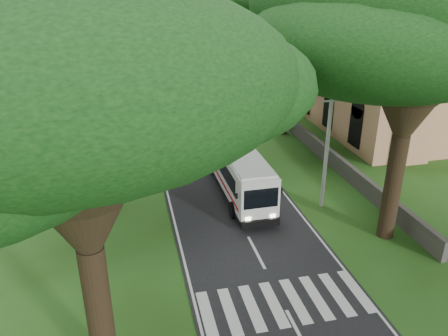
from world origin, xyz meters
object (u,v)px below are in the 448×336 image
pole_near (327,144)px  distant_car_a (167,90)px  church (376,72)px  pole_far (204,48)px  distant_car_c (175,61)px  coach_bus (236,166)px  distant_car_b (156,66)px  pole_mid (240,77)px  pedestrian (94,202)px

pole_near → distant_car_a: 32.06m
church → pole_far: (-12.36, 24.45, -0.73)m
distant_car_c → pole_far: bearing=95.8°
pole_near → coach_bus: (-4.70, 3.56, -2.45)m
distant_car_b → pole_near: bearing=-92.1°
pole_mid → distant_car_b: size_ratio=1.81×
pole_far → coach_bus: 36.83m
distant_car_c → pole_near: bearing=83.6°
distant_car_b → distant_car_c: (3.38, 3.68, -0.02)m
pole_far → distant_car_c: size_ratio=1.64×
church → pole_mid: (-12.36, 4.45, -0.73)m
distant_car_b → pedestrian: (-7.59, -44.78, 0.08)m
distant_car_b → coach_bus: bearing=-97.6°
pole_mid → distant_car_a: bearing=119.3°
church → pole_far: size_ratio=3.00×
distant_car_a → distant_car_c: bearing=-99.7°
distant_car_c → pedestrian: pedestrian is taller
pole_far → distant_car_c: pole_far is taller
pole_mid → distant_car_c: bearing=95.5°
church → distant_car_a: bearing=139.9°
pole_far → pedestrian: size_ratio=4.79×
pole_mid → distant_car_a: 13.36m
pole_far → coach_bus: bearing=-97.3°
pedestrian → distant_car_a: bearing=-27.6°
coach_bus → pedestrian: bearing=-171.2°
distant_car_c → pedestrian: size_ratio=2.92×
church → pedestrian: size_ratio=14.36×
pole_near → distant_car_c: pole_near is taller
pole_near → distant_car_c: bearing=93.3°
church → coach_bus: 21.10m
pole_far → coach_bus: (-4.70, -36.44, -2.45)m
pole_mid → distant_car_a: pole_mid is taller
pole_near → coach_bus: 6.38m
distant_car_a → distant_car_b: bearing=-89.8°
church → pole_near: 19.88m
pole_mid → coach_bus: 17.28m
distant_car_a → distant_car_c: 19.58m
church → coach_bus: bearing=-144.9°
pedestrian → distant_car_b: bearing=-22.6°
distant_car_a → distant_car_b: size_ratio=0.78×
coach_bus → church: bearing=34.6°
distant_car_a → distant_car_c: (3.38, 19.29, 0.12)m
pole_far → pedestrian: pole_far is taller
pole_mid → pedestrian: pole_mid is taller
pole_near → pole_mid: size_ratio=1.00×
church → coach_bus: size_ratio=2.20×
distant_car_b → pedestrian: 45.42m
church → distant_car_a: size_ratio=6.92×
pole_far → pole_near: bearing=-90.0°
pole_mid → pedestrian: 22.93m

